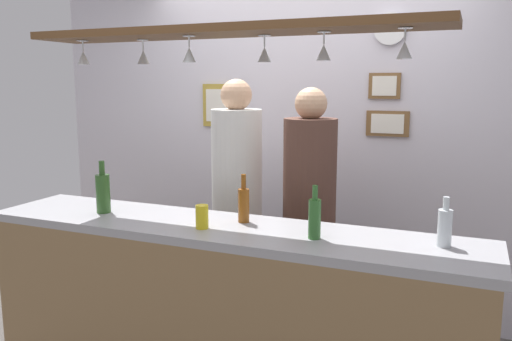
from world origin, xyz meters
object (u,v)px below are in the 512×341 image
at_px(person_middle_white_patterned_shirt, 237,184).
at_px(bottle_beer_green_import, 315,217).
at_px(person_right_brown_shirt, 309,195).
at_px(bottle_champagne_green, 103,192).
at_px(wall_clock, 390,29).
at_px(picture_frame_upper_small, 384,86).
at_px(bottle_soda_clear, 445,227).
at_px(picture_frame_lower_pair, 388,124).
at_px(bottle_beer_amber_tall, 244,204).
at_px(drink_can, 202,217).
at_px(picture_frame_caricature, 218,105).

xyz_separation_m(person_middle_white_patterned_shirt, bottle_beer_green_import, (0.79, -0.82, 0.04)).
distance_m(person_right_brown_shirt, bottle_champagne_green, 1.27).
bearing_deg(wall_clock, person_right_brown_shirt, -120.97).
bearing_deg(picture_frame_upper_small, bottle_beer_green_import, -92.82).
xyz_separation_m(bottle_champagne_green, picture_frame_upper_small, (1.33, 1.42, 0.60)).
distance_m(bottle_soda_clear, picture_frame_upper_small, 1.55).
xyz_separation_m(person_middle_white_patterned_shirt, wall_clock, (0.88, 0.62, 1.04)).
height_order(bottle_soda_clear, picture_frame_lower_pair, picture_frame_lower_pair).
height_order(person_right_brown_shirt, picture_frame_lower_pair, person_right_brown_shirt).
xyz_separation_m(bottle_beer_amber_tall, drink_can, (-0.15, -0.19, -0.04)).
bearing_deg(drink_can, bottle_soda_clear, 8.17).
xyz_separation_m(bottle_soda_clear, drink_can, (-1.16, -0.17, -0.03)).
distance_m(bottle_beer_green_import, bottle_champagne_green, 1.26).
bearing_deg(picture_frame_upper_small, picture_frame_lower_pair, 0.00).
bearing_deg(picture_frame_caricature, picture_frame_upper_small, 0.00).
relative_size(drink_can, picture_frame_lower_pair, 0.41).
distance_m(bottle_champagne_green, drink_can, 0.69).
relative_size(bottle_beer_green_import, bottle_champagne_green, 0.87).
distance_m(person_middle_white_patterned_shirt, picture_frame_lower_pair, 1.16).
relative_size(person_middle_white_patterned_shirt, person_right_brown_shirt, 1.03).
xyz_separation_m(person_middle_white_patterned_shirt, bottle_champagne_green, (-0.47, -0.80, 0.06)).
height_order(bottle_beer_amber_tall, picture_frame_caricature, picture_frame_caricature).
bearing_deg(bottle_beer_amber_tall, wall_clock, 67.74).
bearing_deg(picture_frame_caricature, picture_frame_lower_pair, 0.00).
bearing_deg(person_right_brown_shirt, wall_clock, 59.03).
relative_size(picture_frame_caricature, picture_frame_lower_pair, 1.13).
distance_m(bottle_beer_green_import, picture_frame_lower_pair, 1.49).
height_order(person_middle_white_patterned_shirt, drink_can, person_middle_white_patterned_shirt).
height_order(bottle_soda_clear, picture_frame_upper_small, picture_frame_upper_small).
bearing_deg(person_middle_white_patterned_shirt, bottle_beer_green_import, -46.06).
relative_size(person_right_brown_shirt, drink_can, 14.16).
xyz_separation_m(person_right_brown_shirt, wall_clock, (0.37, 0.62, 1.08)).
xyz_separation_m(bottle_beer_green_import, bottle_champagne_green, (-1.26, 0.02, 0.01)).
bearing_deg(person_middle_white_patterned_shirt, bottle_champagne_green, -120.72).
relative_size(bottle_beer_green_import, picture_frame_lower_pair, 0.87).
bearing_deg(picture_frame_lower_pair, bottle_soda_clear, -70.32).
xyz_separation_m(picture_frame_upper_small, picture_frame_caricature, (-1.32, 0.00, -0.16)).
height_order(person_middle_white_patterned_shirt, bottle_champagne_green, person_middle_white_patterned_shirt).
distance_m(picture_frame_caricature, wall_clock, 1.45).
distance_m(bottle_beer_green_import, picture_frame_caricature, 1.96).
distance_m(bottle_champagne_green, bottle_soda_clear, 1.84).
distance_m(person_middle_white_patterned_shirt, bottle_champagne_green, 0.93).
xyz_separation_m(bottle_beer_green_import, bottle_beer_amber_tall, (-0.43, 0.14, -0.00)).
height_order(bottle_champagne_green, picture_frame_upper_small, picture_frame_upper_small).
relative_size(picture_frame_upper_small, wall_clock, 1.00).
xyz_separation_m(bottle_beer_green_import, picture_frame_upper_small, (0.07, 1.44, 0.61)).
relative_size(person_right_brown_shirt, bottle_soda_clear, 7.51).
bearing_deg(picture_frame_lower_pair, person_right_brown_shirt, -121.21).
distance_m(bottle_champagne_green, picture_frame_lower_pair, 2.00).
xyz_separation_m(person_right_brown_shirt, bottle_champagne_green, (-0.99, -0.80, 0.09)).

